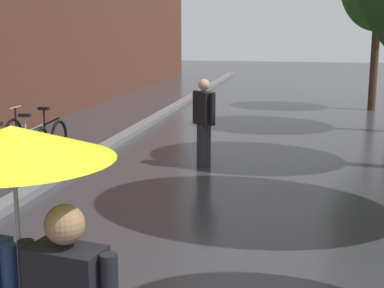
{
  "coord_description": "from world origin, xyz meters",
  "views": [
    {
      "loc": [
        0.96,
        -2.17,
        2.55
      ],
      "look_at": [
        -0.22,
        3.39,
        1.35
      ],
      "focal_mm": 52.3,
      "sensor_mm": 36.0,
      "label": 1
    }
  ],
  "objects": [
    {
      "name": "pedestrian_walking_midground",
      "position": [
        -0.91,
        7.7,
        0.83
      ],
      "size": [
        0.46,
        0.43,
        1.63
      ],
      "color": "#2D2D33",
      "rests_on": "ground"
    },
    {
      "name": "couple_under_umbrella",
      "position": [
        -0.54,
        0.4,
        1.35
      ],
      "size": [
        1.19,
        1.08,
        2.05
      ],
      "color": "#1E233D",
      "rests_on": "ground"
    },
    {
      "name": "kerb_strip",
      "position": [
        -3.2,
        10.0,
        0.06
      ],
      "size": [
        0.3,
        36.0,
        0.12
      ],
      "primitive_type": "cube",
      "color": "slate",
      "rests_on": "ground"
    },
    {
      "name": "parked_bicycle_4",
      "position": [
        -4.42,
        7.22,
        0.38
      ],
      "size": [
        1.16,
        0.83,
        0.96
      ],
      "color": "black",
      "rests_on": "ground"
    },
    {
      "name": "parked_bicycle_5",
      "position": [
        -4.48,
        8.13,
        0.38
      ],
      "size": [
        1.08,
        0.7,
        0.96
      ],
      "color": "black",
      "rests_on": "ground"
    }
  ]
}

